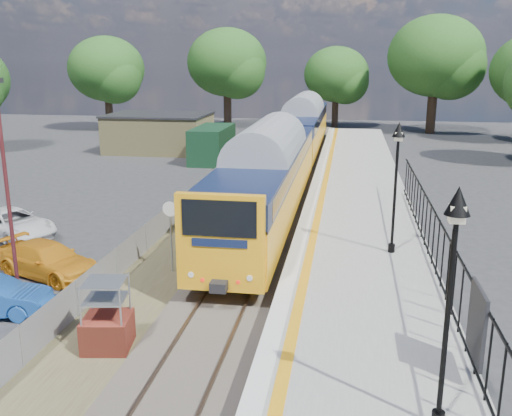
% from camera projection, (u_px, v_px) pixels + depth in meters
% --- Properties ---
extents(ground, '(120.00, 120.00, 0.00)m').
position_uv_depth(ground, '(205.00, 344.00, 15.58)').
color(ground, '#2D2D30').
rests_on(ground, ground).
extents(track_bed, '(5.90, 80.00, 0.29)m').
position_uv_depth(track_bed, '(249.00, 235.00, 24.86)').
color(track_bed, '#473F38').
rests_on(track_bed, ground).
extents(platform, '(5.00, 70.00, 0.90)m').
position_uv_depth(platform, '(359.00, 245.00, 22.45)').
color(platform, gray).
rests_on(platform, ground).
extents(platform_edge, '(0.90, 70.00, 0.01)m').
position_uv_depth(platform_edge, '(307.00, 231.00, 22.65)').
color(platform_edge, silver).
rests_on(platform_edge, platform).
extents(victorian_lamp_south, '(0.44, 0.44, 4.60)m').
position_uv_depth(victorian_lamp_south, '(453.00, 254.00, 9.81)').
color(victorian_lamp_south, black).
rests_on(victorian_lamp_south, platform).
extents(victorian_lamp_north, '(0.44, 0.44, 4.60)m').
position_uv_depth(victorian_lamp_north, '(397.00, 157.00, 19.39)').
color(victorian_lamp_north, black).
rests_on(victorian_lamp_north, platform).
extents(palisade_fence, '(0.12, 26.00, 2.00)m').
position_uv_depth(palisade_fence, '(447.00, 266.00, 16.23)').
color(palisade_fence, black).
rests_on(palisade_fence, platform).
extents(wire_fence, '(0.06, 52.00, 1.20)m').
position_uv_depth(wire_fence, '(182.00, 207.00, 27.53)').
color(wire_fence, '#999EA3').
rests_on(wire_fence, ground).
extents(outbuilding, '(10.80, 10.10, 3.12)m').
position_uv_depth(outbuilding, '(169.00, 135.00, 46.68)').
color(outbuilding, tan).
rests_on(outbuilding, ground).
extents(tree_line, '(56.80, 43.80, 11.88)m').
position_uv_depth(tree_line, '(327.00, 69.00, 53.77)').
color(tree_line, '#332319').
rests_on(tree_line, ground).
extents(train, '(2.82, 40.83, 3.51)m').
position_uv_depth(train, '(291.00, 143.00, 36.35)').
color(train, orange).
rests_on(train, ground).
extents(brick_plinth, '(1.39, 1.39, 1.97)m').
position_uv_depth(brick_plinth, '(107.00, 317.00, 15.08)').
color(brick_plinth, '#983726').
rests_on(brick_plinth, ground).
extents(speed_sign, '(0.54, 0.13, 2.69)m').
position_uv_depth(speed_sign, '(171.00, 225.00, 20.29)').
color(speed_sign, '#999EA3').
rests_on(speed_sign, ground).
extents(carpark_lamp, '(0.25, 0.50, 7.02)m').
position_uv_depth(carpark_lamp, '(6.00, 180.00, 17.14)').
color(carpark_lamp, '#4F1A1C').
rests_on(carpark_lamp, ground).
extents(car_yellow, '(4.50, 3.10, 1.21)m').
position_uv_depth(car_yellow, '(48.00, 260.00, 20.31)').
color(car_yellow, orange).
rests_on(car_yellow, ground).
extents(car_white, '(4.93, 3.84, 1.24)m').
position_uv_depth(car_white, '(12.00, 224.00, 24.71)').
color(car_white, white).
rests_on(car_white, ground).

